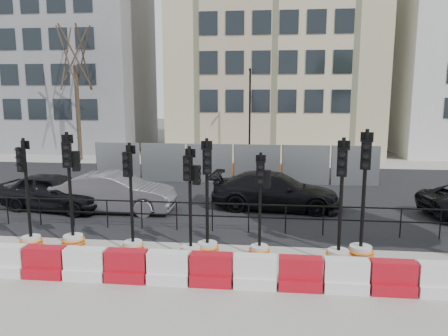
# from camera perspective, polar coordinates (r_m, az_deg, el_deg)

# --- Properties ---
(ground) EXTENTS (120.00, 120.00, 0.00)m
(ground) POSITION_cam_1_polar(r_m,az_deg,el_deg) (13.53, -2.22, -9.93)
(ground) COLOR #51514C
(ground) RESTS_ON ground
(sidewalk_near) EXTENTS (40.00, 6.00, 0.02)m
(sidewalk_near) POSITION_cam_1_polar(r_m,az_deg,el_deg) (10.79, -4.65, -15.27)
(sidewalk_near) COLOR gray
(sidewalk_near) RESTS_ON ground
(road) EXTENTS (40.00, 14.00, 0.03)m
(road) POSITION_cam_1_polar(r_m,az_deg,el_deg) (20.20, 0.70, -3.14)
(road) COLOR black
(road) RESTS_ON ground
(sidewalk_far) EXTENTS (40.00, 4.00, 0.02)m
(sidewalk_far) POSITION_cam_1_polar(r_m,az_deg,el_deg) (29.01, 2.43, 0.88)
(sidewalk_far) COLOR gray
(sidewalk_far) RESTS_ON ground
(building_grey) EXTENTS (11.00, 9.06, 14.00)m
(building_grey) POSITION_cam_1_polar(r_m,az_deg,el_deg) (38.12, -18.91, 13.09)
(building_grey) COLOR gray
(building_grey) RESTS_ON ground
(building_cream) EXTENTS (15.00, 10.06, 18.00)m
(building_cream) POSITION_cam_1_polar(r_m,az_deg,el_deg) (34.84, 6.68, 17.19)
(building_cream) COLOR beige
(building_cream) RESTS_ON ground
(kerb_railing) EXTENTS (18.00, 0.04, 1.00)m
(kerb_railing) POSITION_cam_1_polar(r_m,az_deg,el_deg) (14.45, -1.54, -5.76)
(kerb_railing) COLOR black
(kerb_railing) RESTS_ON ground
(heras_fencing) EXTENTS (14.33, 1.72, 2.00)m
(heras_fencing) POSITION_cam_1_polar(r_m,az_deg,el_deg) (22.80, 1.36, 0.08)
(heras_fencing) COLOR gray
(heras_fencing) RESTS_ON ground
(lamp_post_far) EXTENTS (0.12, 0.56, 6.00)m
(lamp_post_far) POSITION_cam_1_polar(r_m,az_deg,el_deg) (27.63, 3.38, 7.12)
(lamp_post_far) COLOR black
(lamp_post_far) RESTS_ON ground
(tree_bare_far) EXTENTS (2.00, 2.00, 9.00)m
(tree_bare_far) POSITION_cam_1_polar(r_m,az_deg,el_deg) (30.96, -18.89, 13.27)
(tree_bare_far) COLOR #473828
(tree_bare_far) RESTS_ON ground
(barrier_row) EXTENTS (16.75, 0.50, 0.80)m
(barrier_row) POSITION_cam_1_polar(r_m,az_deg,el_deg) (10.83, -4.47, -13.13)
(barrier_row) COLOR #B40E1C
(barrier_row) RESTS_ON ground
(traffic_signal_a) EXTENTS (0.65, 0.65, 3.31)m
(traffic_signal_a) POSITION_cam_1_polar(r_m,az_deg,el_deg) (14.08, -24.04, -7.09)
(traffic_signal_a) COLOR silver
(traffic_signal_a) RESTS_ON ground
(traffic_signal_b) EXTENTS (0.69, 0.69, 3.48)m
(traffic_signal_b) POSITION_cam_1_polar(r_m,az_deg,el_deg) (13.63, -19.18, -6.69)
(traffic_signal_b) COLOR silver
(traffic_signal_b) RESTS_ON ground
(traffic_signal_c) EXTENTS (0.63, 0.63, 3.22)m
(traffic_signal_c) POSITION_cam_1_polar(r_m,az_deg,el_deg) (12.78, -11.89, -8.21)
(traffic_signal_c) COLOR silver
(traffic_signal_c) RESTS_ON ground
(traffic_signal_d) EXTENTS (0.62, 0.62, 3.17)m
(traffic_signal_d) POSITION_cam_1_polar(r_m,az_deg,el_deg) (12.17, -4.36, -8.51)
(traffic_signal_d) COLOR silver
(traffic_signal_d) RESTS_ON ground
(traffic_signal_e) EXTENTS (0.66, 0.66, 3.36)m
(traffic_signal_e) POSITION_cam_1_polar(r_m,az_deg,el_deg) (12.37, -2.19, -8.47)
(traffic_signal_e) COLOR silver
(traffic_signal_e) RESTS_ON ground
(traffic_signal_f) EXTENTS (0.59, 0.59, 2.99)m
(traffic_signal_f) POSITION_cam_1_polar(r_m,az_deg,el_deg) (12.28, 4.72, -8.55)
(traffic_signal_f) COLOR silver
(traffic_signal_f) RESTS_ON ground
(traffic_signal_g) EXTENTS (0.68, 0.68, 3.44)m
(traffic_signal_g) POSITION_cam_1_polar(r_m,az_deg,el_deg) (12.17, 14.79, -9.03)
(traffic_signal_g) COLOR silver
(traffic_signal_g) RESTS_ON ground
(traffic_signal_h) EXTENTS (0.72, 0.72, 3.64)m
(traffic_signal_h) POSITION_cam_1_polar(r_m,az_deg,el_deg) (12.56, 17.50, -8.38)
(traffic_signal_h) COLOR silver
(traffic_signal_h) RESTS_ON ground
(car_a) EXTENTS (3.34, 4.98, 1.48)m
(car_a) POSITION_cam_1_polar(r_m,az_deg,el_deg) (18.30, -21.23, -2.90)
(car_a) COLOR black
(car_a) RESTS_ON ground
(car_b) EXTENTS (1.64, 4.65, 1.53)m
(car_b) POSITION_cam_1_polar(r_m,az_deg,el_deg) (17.35, -14.09, -3.11)
(car_b) COLOR #535359
(car_b) RESTS_ON ground
(car_c) EXTENTS (2.75, 5.32, 1.46)m
(car_c) POSITION_cam_1_polar(r_m,az_deg,el_deg) (17.32, 6.73, -3.01)
(car_c) COLOR black
(car_c) RESTS_ON ground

